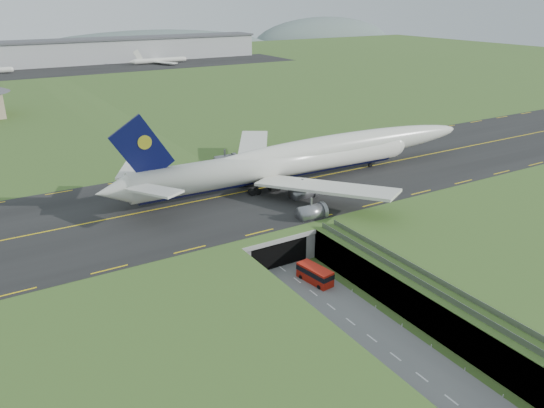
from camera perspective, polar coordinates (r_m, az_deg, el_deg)
ground at (r=94.14m, az=3.41°, el=-8.83°), size 900.00×900.00×0.00m
airfield_deck at (r=92.66m, az=3.45°, el=-7.22°), size 800.00×800.00×6.00m
trench_road at (r=88.94m, az=6.18°, el=-10.83°), size 12.00×75.00×0.20m
taxiway at (r=117.50m, az=-5.61°, el=0.78°), size 800.00×44.00×0.18m
tunnel_portal at (r=105.18m, az=-1.68°, el=-3.32°), size 17.00×22.30×6.00m
guideway at (r=85.72m, az=17.04°, el=-9.01°), size 3.00×53.00×7.05m
jumbo_jet at (r=126.12m, az=3.36°, el=4.94°), size 98.40×62.64×20.72m
shuttle_tram at (r=94.69m, az=4.65°, el=-7.56°), size 3.68×7.37×2.89m
cargo_terminal at (r=370.49m, az=-24.53°, el=14.48°), size 320.00×67.00×15.60m
distant_hills at (r=511.46m, az=-18.98°, el=14.63°), size 700.00×91.00×60.00m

